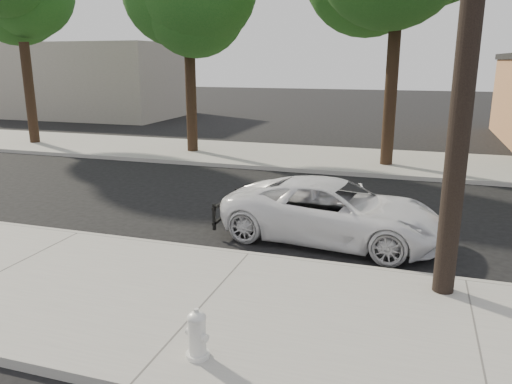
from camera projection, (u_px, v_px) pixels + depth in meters
ground at (277, 227)px, 11.87m from camera, size 120.00×120.00×0.00m
near_sidewalk at (205, 306)px, 7.90m from camera, size 90.00×4.40×0.15m
far_sidewalk at (335, 159)px, 19.67m from camera, size 90.00×5.00×0.15m
curb_near at (249, 256)px, 9.92m from camera, size 90.00×0.12×0.16m
building_far at (83, 80)px, 35.58m from camera, size 14.00×8.00×5.00m
tree_b at (191, 0)px, 19.44m from camera, size 4.34×4.20×8.45m
police_cruiser at (334, 211)px, 10.88m from camera, size 5.02×2.75×1.33m
fire_hydrant at (197, 335)px, 6.35m from camera, size 0.34×0.31×0.64m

